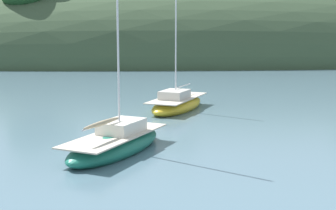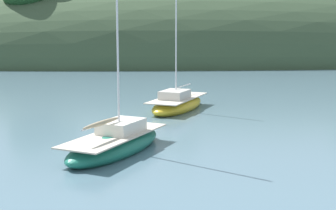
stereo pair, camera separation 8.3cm
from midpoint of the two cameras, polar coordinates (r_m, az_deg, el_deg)
name	(u,v)px [view 1 (the left image)]	position (r m, az deg, el deg)	size (l,w,h in m)	color
far_shoreline_hill	(264,61)	(85.66, 11.83, 5.32)	(150.00, 36.00, 30.80)	#384C33
sailboat_black_sloop	(177,104)	(31.81, 1.07, 0.15)	(5.58, 7.39, 8.31)	gold
sailboat_grey_yawl	(116,143)	(20.77, -6.55, -4.71)	(5.55, 6.94, 9.44)	#196B56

